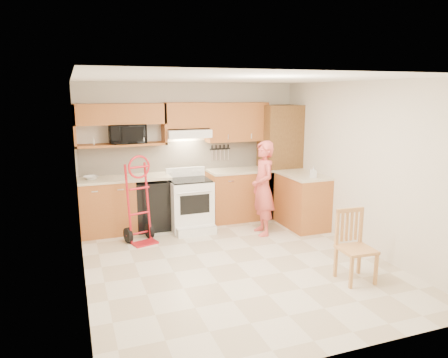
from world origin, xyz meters
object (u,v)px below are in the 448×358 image
range (191,200)px  dining_chair (357,247)px  person (263,188)px  hand_truck (141,204)px  microwave (127,134)px

range → dining_chair: range is taller
person → hand_truck: size_ratio=1.25×
microwave → person: (2.02, -1.07, -0.87)m
dining_chair → microwave: bearing=130.2°
range → hand_truck: (-0.91, -0.35, 0.11)m
person → dining_chair: 2.09m
range → hand_truck: size_ratio=0.83×
microwave → range: 1.55m
microwave → hand_truck: microwave is taller
hand_truck → range: bearing=4.5°
hand_truck → dining_chair: bearing=-61.9°
person → hand_truck: person is taller
person → dining_chair: person is taller
microwave → hand_truck: size_ratio=0.47×
person → hand_truck: bearing=-92.7°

